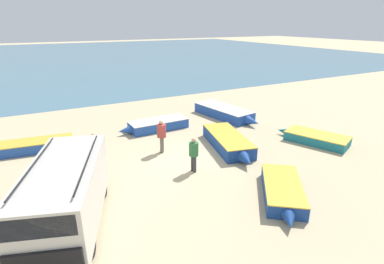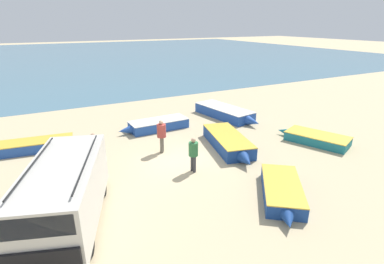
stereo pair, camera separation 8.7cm
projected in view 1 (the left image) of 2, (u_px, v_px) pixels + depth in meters
The scene contains 12 objects.
ground_plane at pixel (179, 160), 14.52m from camera, with size 200.00×200.00×0.00m, color tan.
sea_water at pixel (62, 56), 57.55m from camera, with size 120.00×80.00×0.01m, color #477084.
parked_van at pixel (66, 193), 9.50m from camera, with size 3.55×5.56×2.28m.
fishing_rowboat_0 at pixel (225, 112), 20.86m from camera, with size 2.38×5.55×0.69m.
fishing_rowboat_1 at pixel (229, 142), 15.73m from camera, with size 2.41×4.97×0.68m.
fishing_rowboat_2 at pixel (34, 146), 15.42m from camera, with size 5.09×1.78×0.54m.
fishing_rowboat_3 at pixel (156, 125), 18.49m from camera, with size 4.36×1.52×0.59m.
fishing_rowboat_4 at pixel (315, 138), 16.54m from camera, with size 2.67×4.01×0.50m.
fishing_rowboat_5 at pixel (283, 191), 11.31m from camera, with size 3.07×3.63×0.55m.
fisherman_0 at pixel (194, 152), 13.06m from camera, with size 0.42×0.42×1.60m.
fisherman_1 at pixel (162, 133), 14.99m from camera, with size 0.45×0.45×1.73m.
fisherman_2 at pixel (94, 148), 13.29m from camera, with size 0.45×0.45×1.70m.
Camera 1 is at (-5.65, -11.89, 6.29)m, focal length 28.00 mm.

